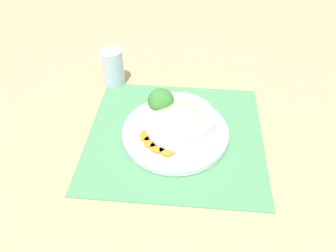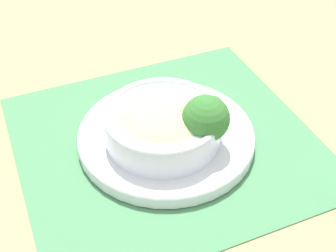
{
  "view_description": "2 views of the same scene",
  "coord_description": "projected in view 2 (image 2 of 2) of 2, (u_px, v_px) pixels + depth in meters",
  "views": [
    {
      "loc": [
        -0.61,
        0.02,
        0.61
      ],
      "look_at": [
        -0.0,
        0.02,
        0.04
      ],
      "focal_mm": 35.0,
      "sensor_mm": 36.0,
      "label": 1
    },
    {
      "loc": [
        0.48,
        -0.25,
        0.51
      ],
      "look_at": [
        0.01,
        -0.0,
        0.05
      ],
      "focal_mm": 50.0,
      "sensor_mm": 36.0,
      "label": 2
    }
  ],
  "objects": [
    {
      "name": "ground_plane",
      "position": [
        166.0,
        142.0,
        0.75
      ],
      "size": [
        4.0,
        4.0,
        0.0
      ],
      "primitive_type": "plane",
      "color": "tan"
    },
    {
      "name": "carrot_slice_extra",
      "position": [
        157.0,
        102.0,
        0.79
      ],
      "size": [
        0.04,
        0.04,
        0.01
      ],
      "color": "orange",
      "rests_on": "plate"
    },
    {
      "name": "broccoli_floret",
      "position": [
        206.0,
        119.0,
        0.68
      ],
      "size": [
        0.07,
        0.07,
        0.09
      ],
      "color": "#84AD5B",
      "rests_on": "plate"
    },
    {
      "name": "carrot_slice_middle",
      "position": [
        186.0,
        104.0,
        0.78
      ],
      "size": [
        0.04,
        0.04,
        0.01
      ],
      "color": "orange",
      "rests_on": "plate"
    },
    {
      "name": "carrot_slice_far",
      "position": [
        172.0,
        102.0,
        0.79
      ],
      "size": [
        0.04,
        0.04,
        0.01
      ],
      "color": "orange",
      "rests_on": "plate"
    },
    {
      "name": "carrot_slice_near",
      "position": [
        198.0,
        109.0,
        0.77
      ],
      "size": [
        0.04,
        0.04,
        0.01
      ],
      "color": "orange",
      "rests_on": "plate"
    },
    {
      "name": "bowl",
      "position": [
        163.0,
        122.0,
        0.7
      ],
      "size": [
        0.18,
        0.18,
        0.06
      ],
      "color": "silver",
      "rests_on": "plate"
    },
    {
      "name": "placemat",
      "position": [
        166.0,
        141.0,
        0.74
      ],
      "size": [
        0.47,
        0.49,
        0.0
      ],
      "color": "#4C8C59",
      "rests_on": "ground_plane"
    },
    {
      "name": "plate",
      "position": [
        166.0,
        135.0,
        0.74
      ],
      "size": [
        0.28,
        0.28,
        0.02
      ],
      "color": "silver",
      "rests_on": "placemat"
    }
  ]
}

